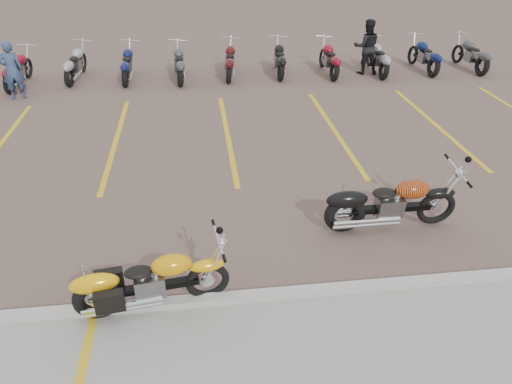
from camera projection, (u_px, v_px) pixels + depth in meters
ground at (244, 223)px, 8.89m from camera, size 100.00×100.00×0.00m
curb at (259, 296)px, 7.14m from camera, size 60.00×0.18×0.12m
parking_stripes at (227, 135)px, 12.34m from camera, size 38.00×5.50×0.01m
yellow_cruiser at (149, 283)px, 6.81m from camera, size 2.14×0.45×0.88m
flame_cruiser at (387, 204)px, 8.54m from camera, size 2.34×0.34×0.96m
person_a at (12, 70)px, 14.27m from camera, size 0.68×0.53×1.68m
person_b at (367, 47)px, 16.47m from camera, size 0.94×0.78×1.77m
bg_bike_row at (228, 60)px, 16.34m from camera, size 17.15×2.00×1.10m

